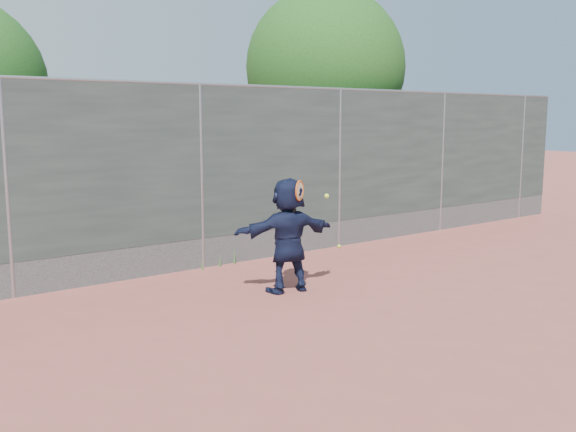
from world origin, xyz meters
TOP-DOWN VIEW (x-y plane):
  - ground at (0.00, 0.00)m, footprint 80.00×80.00m
  - player at (0.25, 1.48)m, footprint 1.58×0.75m
  - ball_ground at (2.88, 3.35)m, footprint 0.07×0.07m
  - fence at (-0.00, 3.50)m, footprint 20.00×0.06m
  - swing_action at (0.34, 1.28)m, footprint 0.65×0.17m
  - tree_right at (4.68, 5.75)m, footprint 3.78×3.60m
  - weed_clump at (0.29, 3.38)m, footprint 0.68×0.07m

SIDE VIEW (x-z plane):
  - ground at x=0.00m, z-range 0.00..0.00m
  - ball_ground at x=2.88m, z-range 0.00..0.07m
  - weed_clump at x=0.29m, z-range -0.02..0.28m
  - player at x=0.25m, z-range 0.00..1.64m
  - swing_action at x=0.34m, z-range 1.19..1.70m
  - fence at x=0.00m, z-range 0.07..3.09m
  - tree_right at x=4.68m, z-range 0.80..6.19m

